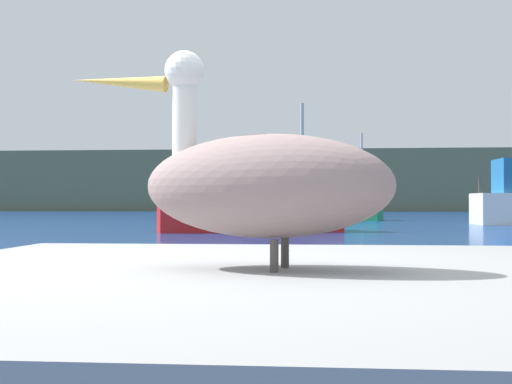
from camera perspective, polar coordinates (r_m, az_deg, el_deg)
name	(u,v)px	position (r m, az deg, el deg)	size (l,w,h in m)	color
hillside_backdrop	(308,182)	(74.29, 4.36, 0.84)	(140.00, 14.16, 6.18)	#5B664C
pier_dock	(267,375)	(2.51, 0.96, -15.06)	(2.84, 2.84, 0.75)	#989898
pelican	(263,182)	(2.44, 0.59, 0.86)	(1.27, 0.62, 0.80)	gray
fishing_boat_red	(259,202)	(22.50, 0.24, -0.88)	(6.20, 3.35, 4.29)	red
fishing_boat_green	(332,200)	(36.28, 6.34, -0.65)	(5.12, 2.91, 4.56)	#1E8C4C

